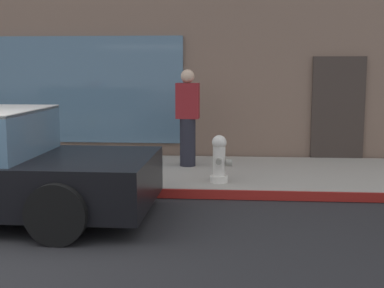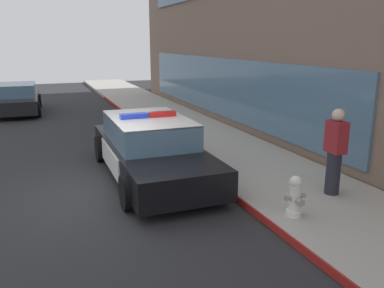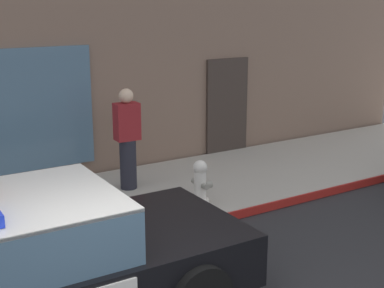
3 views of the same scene
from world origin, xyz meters
TOP-DOWN VIEW (x-y plane):
  - sidewalk at (0.00, 3.97)m, footprint 48.00×2.86m
  - curb_red_paint at (0.00, 2.53)m, footprint 28.80×0.04m
  - police_cruiser at (-0.92, 1.40)m, footprint 5.12×2.13m
  - fire_hydrant at (2.48, 3.02)m, footprint 0.34×0.39m
  - pedestrian_on_sidewalk at (1.88, 4.34)m, footprint 0.41×0.28m

SIDE VIEW (x-z plane):
  - sidewalk at x=0.00m, z-range 0.00..0.15m
  - curb_red_paint at x=0.00m, z-range 0.01..0.14m
  - fire_hydrant at x=2.48m, z-range 0.14..0.86m
  - police_cruiser at x=-0.92m, z-range -0.07..1.43m
  - pedestrian_on_sidewalk at x=1.88m, z-range 0.16..1.87m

